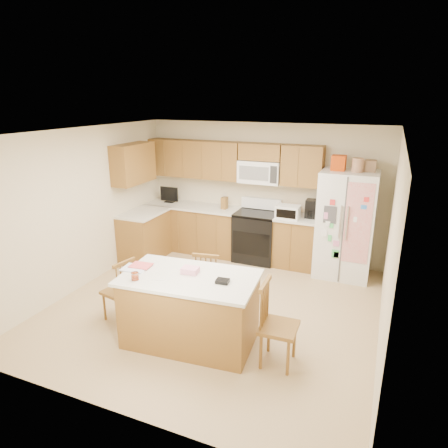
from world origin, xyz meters
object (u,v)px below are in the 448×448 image
at_px(stove, 256,236).
at_px(windsor_chair_right, 277,326).
at_px(windsor_chair_left, 120,291).
at_px(windsor_chair_back, 209,282).
at_px(refrigerator, 346,223).
at_px(island, 190,309).

distance_m(stove, windsor_chair_right, 3.07).
xyz_separation_m(stove, windsor_chair_left, (-1.05, -2.73, -0.05)).
bearing_deg(stove, windsor_chair_left, -111.09).
bearing_deg(windsor_chair_right, stove, 112.32).
distance_m(windsor_chair_back, windsor_chair_right, 1.44).
height_order(windsor_chair_left, windsor_chair_back, windsor_chair_back).
distance_m(refrigerator, island, 3.18).
relative_size(windsor_chair_left, windsor_chair_back, 0.97).
relative_size(refrigerator, windsor_chair_back, 2.23).
distance_m(refrigerator, windsor_chair_back, 2.60).
xyz_separation_m(refrigerator, windsor_chair_back, (-1.61, -1.99, -0.49)).
xyz_separation_m(refrigerator, windsor_chair_right, (-0.40, -2.78, -0.45)).
height_order(stove, windsor_chair_left, stove).
distance_m(windsor_chair_left, windsor_chair_right, 2.22).
distance_m(refrigerator, windsor_chair_right, 2.84).
bearing_deg(windsor_chair_right, windsor_chair_back, 146.70).
height_order(stove, refrigerator, refrigerator).
xyz_separation_m(stove, windsor_chair_right, (1.17, -2.84, -0.00)).
bearing_deg(island, windsor_chair_left, 174.77).
xyz_separation_m(island, windsor_chair_left, (-1.12, 0.10, -0.03)).
xyz_separation_m(stove, island, (0.07, -2.83, -0.02)).
xyz_separation_m(windsor_chair_left, windsor_chair_back, (1.02, 0.68, 0.01)).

